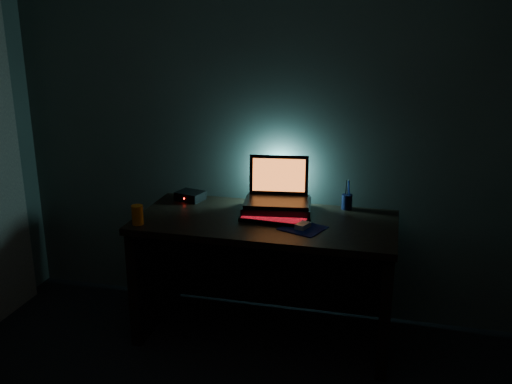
# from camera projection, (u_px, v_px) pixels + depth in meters

# --- Properties ---
(room) EXTENTS (3.50, 4.00, 2.50)m
(room) POSITION_uv_depth(u_px,v_px,m) (140.00, 240.00, 1.65)
(room) COLOR black
(room) RESTS_ON ground
(desk) EXTENTS (1.50, 0.70, 0.75)m
(desk) POSITION_uv_depth(u_px,v_px,m) (267.00, 257.00, 3.42)
(desk) COLOR black
(desk) RESTS_ON ground
(riser) EXTENTS (0.44, 0.35, 0.06)m
(riser) POSITION_uv_depth(u_px,v_px,m) (277.00, 208.00, 3.40)
(riser) COLOR black
(riser) RESTS_ON desk
(laptop) EXTENTS (0.41, 0.33, 0.26)m
(laptop) POSITION_uv_depth(u_px,v_px,m) (278.00, 191.00, 3.43)
(laptop) COLOR black
(laptop) RESTS_ON riser
(keyboard) EXTENTS (0.40, 0.15, 0.02)m
(keyboard) POSITION_uv_depth(u_px,v_px,m) (274.00, 220.00, 3.25)
(keyboard) COLOR black
(keyboard) RESTS_ON desk
(mousepad) EXTENTS (0.28, 0.27, 0.00)m
(mousepad) POSITION_uv_depth(u_px,v_px,m) (303.00, 228.00, 3.15)
(mousepad) COLOR #0B134F
(mousepad) RESTS_ON desk
(mouse) EXTENTS (0.08, 0.10, 0.03)m
(mouse) POSITION_uv_depth(u_px,v_px,m) (303.00, 226.00, 3.15)
(mouse) COLOR #9B9BA0
(mouse) RESTS_ON mousepad
(pen_cup) EXTENTS (0.08, 0.08, 0.09)m
(pen_cup) POSITION_uv_depth(u_px,v_px,m) (347.00, 202.00, 3.46)
(pen_cup) COLOR black
(pen_cup) RESTS_ON desk
(juice_glass) EXTENTS (0.07, 0.07, 0.11)m
(juice_glass) POSITION_uv_depth(u_px,v_px,m) (138.00, 215.00, 3.20)
(juice_glass) COLOR #D0620A
(juice_glass) RESTS_ON desk
(router) EXTENTS (0.19, 0.17, 0.05)m
(router) POSITION_uv_depth(u_px,v_px,m) (190.00, 196.00, 3.64)
(router) COLOR black
(router) RESTS_ON desk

